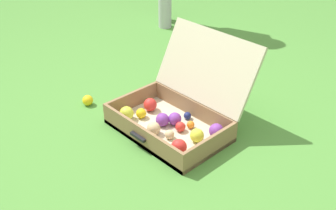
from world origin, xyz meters
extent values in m
plane|color=#4C8C38|center=(0.00, 0.00, 0.00)|extent=(16.00, 16.00, 0.00)
cube|color=beige|center=(0.10, 0.01, 0.01)|extent=(0.65, 0.42, 0.03)
cube|color=olive|center=(-0.22, 0.01, 0.06)|extent=(0.02, 0.42, 0.13)
cube|color=olive|center=(0.41, 0.01, 0.06)|extent=(0.02, 0.42, 0.13)
cube|color=olive|center=(0.10, -0.19, 0.06)|extent=(0.62, 0.02, 0.13)
cube|color=olive|center=(0.10, 0.21, 0.06)|extent=(0.62, 0.02, 0.13)
cube|color=beige|center=(0.10, 0.32, 0.32)|extent=(0.65, 0.21, 0.38)
cube|color=black|center=(0.10, -0.21, 0.07)|extent=(0.11, 0.02, 0.02)
sphere|color=purple|center=(0.06, 0.01, 0.06)|extent=(0.08, 0.08, 0.08)
sphere|color=red|center=(0.31, -0.10, 0.07)|extent=(0.08, 0.08, 0.08)
sphere|color=purple|center=(0.34, 0.15, 0.07)|extent=(0.08, 0.08, 0.08)
sphere|color=purple|center=(0.10, 0.07, 0.06)|extent=(0.08, 0.08, 0.08)
sphere|color=#D1B784|center=(0.18, -0.05, 0.05)|extent=(0.05, 0.05, 0.05)
sphere|color=orange|center=(0.18, 0.11, 0.05)|extent=(0.04, 0.04, 0.04)
sphere|color=#CCDB38|center=(0.30, 0.04, 0.06)|extent=(0.08, 0.08, 0.08)
sphere|color=#D1B784|center=(0.09, -0.08, 0.06)|extent=(0.08, 0.08, 0.08)
sphere|color=red|center=(-0.12, 0.07, 0.07)|extent=(0.08, 0.08, 0.08)
sphere|color=blue|center=(0.24, -0.14, 0.05)|extent=(0.05, 0.05, 0.05)
sphere|color=red|center=(0.17, 0.04, 0.05)|extent=(0.06, 0.06, 0.06)
sphere|color=#CCDB38|center=(-0.14, -0.10, 0.07)|extent=(0.08, 0.08, 0.08)
sphere|color=navy|center=(0.11, 0.16, 0.05)|extent=(0.04, 0.04, 0.04)
sphere|color=yellow|center=(-0.09, -0.03, 0.06)|extent=(0.06, 0.06, 0.06)
sphere|color=yellow|center=(-0.47, -0.15, 0.03)|extent=(0.07, 0.07, 0.07)
camera|label=1|loc=(1.48, -1.29, 1.32)|focal=43.06mm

